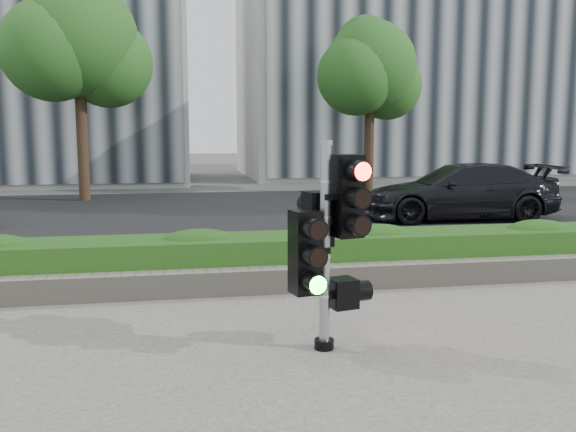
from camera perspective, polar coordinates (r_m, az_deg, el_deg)
The scene contains 10 objects.
ground at distance 6.79m, azimuth 2.93°, elevation -11.33°, with size 120.00×120.00×0.00m, color #51514C.
road at distance 16.46m, azimuth -5.01°, elevation 0.05°, with size 60.00×13.00×0.02m, color black.
curb at distance 9.75m, azimuth -1.29°, elevation -5.02°, with size 60.00×0.25×0.12m, color gray.
stone_wall at distance 8.52m, azimuth 0.02°, elevation -5.94°, with size 12.00×0.32×0.34m, color gray.
hedge at distance 9.11m, azimuth -0.71°, elevation -3.94°, with size 12.00×1.00×0.68m, color #387E27.
building_right at distance 33.85m, azimuth 11.81°, elevation 14.06°, with size 18.00×10.00×12.00m, color #B7B7B2.
tree_left at distance 21.21m, azimuth -19.07°, elevation 15.04°, with size 4.61×4.03×7.34m.
tree_right at distance 22.99m, azimuth 7.64°, elevation 13.38°, with size 4.10×3.58×6.53m.
traffic_signal at distance 6.13m, azimuth 3.60°, elevation -1.80°, with size 0.77×0.63×2.12m.
car_dark at distance 16.14m, azimuth 15.73°, elevation 2.23°, with size 2.00×4.93×1.43m, color black.
Camera 1 is at (-1.47, -6.24, 2.23)m, focal length 38.00 mm.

